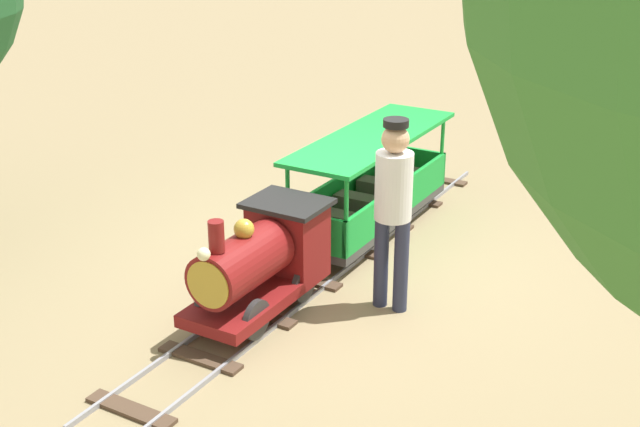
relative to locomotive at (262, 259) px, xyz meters
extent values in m
plane|color=#8C7A56|center=(0.00, -0.96, -0.48)|extent=(60.00, 60.00, 0.00)
cube|color=gray|center=(-0.23, -1.04, -0.46)|extent=(0.03, 6.05, 0.04)
cube|color=gray|center=(0.23, -1.04, -0.46)|extent=(0.03, 6.05, 0.04)
cube|color=#4C3828|center=(0.00, -3.69, -0.47)|extent=(0.70, 0.14, 0.03)
cube|color=#4C3828|center=(0.00, -2.93, -0.47)|extent=(0.70, 0.14, 0.03)
cube|color=#4C3828|center=(0.00, -2.17, -0.47)|extent=(0.70, 0.14, 0.03)
cube|color=#4C3828|center=(0.00, -1.42, -0.47)|extent=(0.70, 0.14, 0.03)
cube|color=#4C3828|center=(0.00, -0.66, -0.47)|extent=(0.70, 0.14, 0.03)
cube|color=#4C3828|center=(0.00, 0.09, -0.47)|extent=(0.70, 0.14, 0.03)
cube|color=#4C3828|center=(0.00, 0.85, -0.47)|extent=(0.70, 0.14, 0.03)
cube|color=#4C3828|center=(0.00, 1.61, -0.47)|extent=(0.70, 0.14, 0.03)
cube|color=maroon|center=(0.00, 0.08, -0.27)|extent=(0.58, 1.40, 0.10)
cylinder|color=maroon|center=(0.00, 0.28, 0.08)|extent=(0.44, 0.85, 0.44)
cylinder|color=#B7932D|center=(0.00, 0.71, 0.08)|extent=(0.37, 0.02, 0.37)
cylinder|color=maroon|center=(0.00, 0.58, 0.42)|extent=(0.12, 0.12, 0.24)
sphere|color=#B7932D|center=(0.00, 0.23, 0.35)|extent=(0.16, 0.16, 0.16)
cube|color=maroon|center=(0.00, -0.39, 0.05)|extent=(0.58, 0.45, 0.55)
cube|color=black|center=(0.00, -0.39, 0.35)|extent=(0.66, 0.53, 0.04)
sphere|color=#F2EAB2|center=(0.00, 0.74, 0.34)|extent=(0.10, 0.10, 0.10)
cylinder|color=#2D2D2D|center=(-0.23, 0.43, -0.28)|extent=(0.05, 0.32, 0.32)
cylinder|color=#2D2D2D|center=(0.23, 0.43, -0.28)|extent=(0.05, 0.32, 0.32)
cylinder|color=#2D2D2D|center=(-0.23, -0.27, -0.28)|extent=(0.05, 0.32, 0.32)
cylinder|color=#2D2D2D|center=(0.23, -0.27, -0.28)|extent=(0.05, 0.32, 0.32)
cube|color=#3F3F3F|center=(0.00, -1.94, -0.30)|extent=(0.66, 2.25, 0.08)
cube|color=green|center=(-0.31, -1.94, -0.09)|extent=(0.04, 2.25, 0.35)
cube|color=green|center=(0.31, -1.94, -0.09)|extent=(0.04, 2.25, 0.35)
cube|color=green|center=(0.00, -0.84, -0.09)|extent=(0.66, 0.04, 0.35)
cube|color=green|center=(0.00, -3.05, -0.09)|extent=(0.66, 0.04, 0.35)
cylinder|color=green|center=(-0.30, -0.87, 0.11)|extent=(0.04, 0.04, 0.75)
cylinder|color=green|center=(0.30, -0.87, 0.11)|extent=(0.04, 0.04, 0.75)
cylinder|color=green|center=(-0.30, -3.02, 0.11)|extent=(0.04, 0.04, 0.75)
cylinder|color=green|center=(0.30, -3.02, 0.11)|extent=(0.04, 0.04, 0.75)
cube|color=green|center=(0.00, -1.94, 0.51)|extent=(0.76, 2.35, 0.04)
cube|color=brown|center=(0.00, -2.67, -0.14)|extent=(0.50, 0.20, 0.24)
cube|color=brown|center=(0.00, -2.18, -0.14)|extent=(0.50, 0.20, 0.24)
cube|color=brown|center=(0.00, -1.70, -0.14)|extent=(0.50, 0.20, 0.24)
cube|color=brown|center=(0.00, -1.21, -0.14)|extent=(0.50, 0.20, 0.24)
cylinder|color=#262626|center=(-0.23, -1.15, -0.32)|extent=(0.04, 0.24, 0.24)
cylinder|color=#262626|center=(0.23, -1.15, -0.32)|extent=(0.04, 0.24, 0.24)
cylinder|color=#262626|center=(-0.23, -2.73, -0.32)|extent=(0.04, 0.24, 0.24)
cylinder|color=#262626|center=(0.23, -2.73, -0.32)|extent=(0.04, 0.24, 0.24)
cylinder|color=#282D47|center=(-0.95, -0.60, -0.08)|extent=(0.12, 0.12, 0.80)
cylinder|color=#282D47|center=(-0.77, -0.60, -0.08)|extent=(0.12, 0.12, 0.80)
cylinder|color=white|center=(-0.86, -0.60, 0.59)|extent=(0.30, 0.30, 0.55)
sphere|color=tan|center=(-0.86, -0.60, 0.98)|extent=(0.22, 0.22, 0.22)
cylinder|color=black|center=(-0.86, -0.60, 1.11)|extent=(0.20, 0.20, 0.06)
camera|label=1|loc=(-3.47, 5.07, 2.88)|focal=47.25mm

